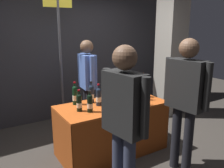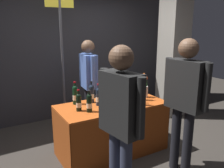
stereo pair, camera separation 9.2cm
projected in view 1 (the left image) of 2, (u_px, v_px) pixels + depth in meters
The scene contains 21 objects.
ground_plane at pixel (112, 151), 3.58m from camera, with size 12.00×12.00×0.00m, color #38332D.
back_partition at pixel (66, 50), 4.73m from camera, with size 6.64×0.12×2.82m, color #2D2D33.
concrete_pillar at pixel (171, 49), 4.85m from camera, with size 0.47×0.47×2.82m, color gray.
tasting_table at pixel (112, 119), 3.45m from camera, with size 1.59×0.75×0.76m.
featured_wine_bottle at pixel (91, 94), 3.42m from camera, with size 0.08×0.08×0.32m.
display_bottle_0 at pixel (79, 102), 3.07m from camera, with size 0.07×0.07×0.30m.
display_bottle_1 at pixel (99, 96), 3.29m from camera, with size 0.08×0.08×0.32m.
display_bottle_2 at pixel (90, 103), 3.04m from camera, with size 0.07×0.07×0.29m.
display_bottle_3 at pixel (141, 91), 3.54m from camera, with size 0.08×0.08×0.33m.
display_bottle_4 at pixel (139, 96), 3.32m from camera, with size 0.08×0.08×0.30m.
display_bottle_5 at pixel (106, 94), 3.39m from camera, with size 0.07×0.07×0.34m.
display_bottle_6 at pixel (116, 88), 3.71m from camera, with size 0.08×0.08×0.34m.
display_bottle_7 at pixel (134, 93), 3.42m from camera, with size 0.07×0.07×0.33m.
display_bottle_8 at pixel (75, 95), 3.34m from camera, with size 0.08×0.08×0.34m.
wine_glass_near_vendor at pixel (131, 93), 3.60m from camera, with size 0.07×0.07×0.13m.
flower_vase at pixel (144, 89), 3.70m from camera, with size 0.09×0.09×0.39m.
brochure_stand at pixel (131, 93), 3.73m from camera, with size 0.16×0.01×0.13m, color silver.
vendor_presenter at pixel (87, 79), 4.04m from camera, with size 0.25×0.56×1.65m.
taster_foreground_right at pixel (185, 94), 2.87m from camera, with size 0.27×0.64×1.73m.
taster_foreground_left at pixel (124, 115), 2.23m from camera, with size 0.27×0.61×1.71m.
booth_signpost at pixel (60, 52), 4.04m from camera, with size 0.49×0.04×2.38m.
Camera 1 is at (-1.69, -2.74, 1.86)m, focal length 37.20 mm.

